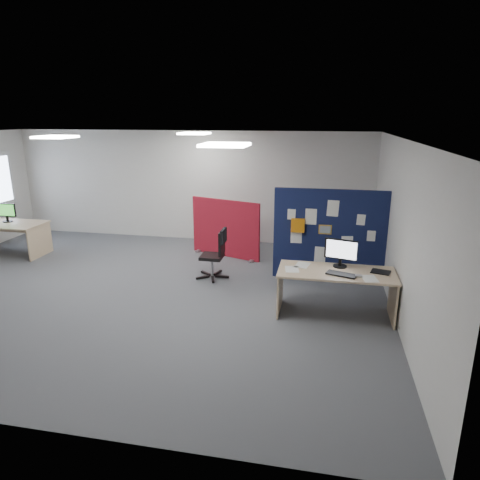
% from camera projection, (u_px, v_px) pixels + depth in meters
% --- Properties ---
extents(floor, '(9.00, 9.00, 0.00)m').
position_uv_depth(floor, '(131.00, 291.00, 7.72)').
color(floor, '#55575D').
rests_on(floor, ground).
extents(ceiling, '(9.00, 7.00, 0.02)m').
position_uv_depth(ceiling, '(119.00, 137.00, 6.96)').
color(ceiling, white).
rests_on(ceiling, wall_back).
extents(wall_back, '(9.00, 0.02, 2.70)m').
position_uv_depth(wall_back, '(188.00, 186.00, 10.64)').
color(wall_back, silver).
rests_on(wall_back, floor).
extents(wall_right, '(0.02, 7.00, 2.70)m').
position_uv_depth(wall_right, '(401.00, 231.00, 6.50)').
color(wall_right, silver).
rests_on(wall_right, floor).
extents(ceiling_lights, '(4.10, 4.10, 0.04)m').
position_uv_depth(ceiling_lights, '(155.00, 138.00, 7.54)').
color(ceiling_lights, white).
rests_on(ceiling_lights, ceiling).
extents(navy_divider, '(2.13, 0.30, 1.75)m').
position_uv_depth(navy_divider, '(329.00, 236.00, 8.01)').
color(navy_divider, '#0F1038').
rests_on(navy_divider, floor).
extents(main_desk, '(1.79, 0.80, 0.73)m').
position_uv_depth(main_desk, '(336.00, 280.00, 6.69)').
color(main_desk, tan).
rests_on(main_desk, floor).
extents(monitor_main, '(0.51, 0.22, 0.45)m').
position_uv_depth(monitor_main, '(341.00, 252.00, 6.73)').
color(monitor_main, black).
rests_on(monitor_main, main_desk).
extents(keyboard, '(0.48, 0.32, 0.02)m').
position_uv_depth(keyboard, '(341.00, 274.00, 6.44)').
color(keyboard, black).
rests_on(keyboard, main_desk).
extents(mouse, '(0.11, 0.08, 0.03)m').
position_uv_depth(mouse, '(358.00, 276.00, 6.37)').
color(mouse, '#9E9DA3').
rests_on(mouse, main_desk).
extents(paper_tray, '(0.33, 0.29, 0.01)m').
position_uv_depth(paper_tray, '(381.00, 272.00, 6.56)').
color(paper_tray, black).
rests_on(paper_tray, main_desk).
extents(red_divider, '(1.63, 0.61, 1.28)m').
position_uv_depth(red_divider, '(225.00, 229.00, 9.46)').
color(red_divider, '#A61522').
rests_on(red_divider, floor).
extents(second_desk, '(1.76, 0.88, 0.73)m').
position_uv_depth(second_desk, '(7.00, 230.00, 9.66)').
color(second_desk, tan).
rests_on(second_desk, floor).
extents(monitor_second, '(0.47, 0.21, 0.42)m').
position_uv_depth(monitor_second, '(6.00, 212.00, 9.61)').
color(monitor_second, black).
rests_on(monitor_second, second_desk).
extents(office_chair, '(0.62, 0.65, 0.97)m').
position_uv_depth(office_chair, '(217.00, 251.00, 8.17)').
color(office_chair, black).
rests_on(office_chair, floor).
extents(desk_papers, '(1.42, 0.75, 0.00)m').
position_uv_depth(desk_papers, '(320.00, 271.00, 6.62)').
color(desk_papers, white).
rests_on(desk_papers, main_desk).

